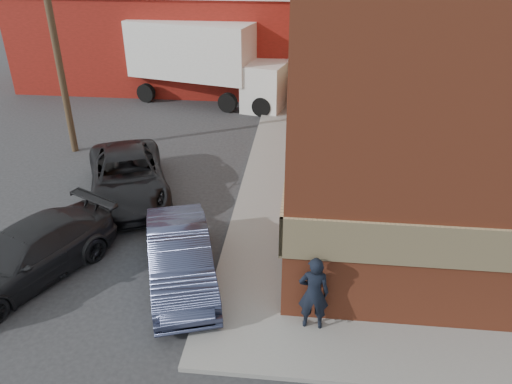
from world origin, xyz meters
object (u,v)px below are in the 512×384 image
(brick_building, at_px, (509,42))
(box_truck, at_px, (207,57))
(utility_pole, at_px, (53,31))
(suv_b, at_px, (27,255))
(suv_a, at_px, (128,176))
(sedan, at_px, (180,258))
(warehouse, at_px, (173,30))
(man, at_px, (314,293))

(brick_building, xyz_separation_m, box_truck, (-11.73, 6.81, -2.36))
(box_truck, bearing_deg, utility_pole, -107.84)
(brick_building, xyz_separation_m, suv_b, (-13.58, -8.10, -3.97))
(brick_building, xyz_separation_m, suv_a, (-12.49, -3.49, -3.94))
(box_truck, bearing_deg, sedan, -67.59)
(warehouse, height_order, utility_pole, utility_pole)
(suv_a, bearing_deg, utility_pole, 112.88)
(utility_pole, distance_m, sedan, 10.87)
(warehouse, distance_m, utility_pole, 11.27)
(man, bearing_deg, sedan, -22.89)
(brick_building, height_order, suv_a, brick_building)
(brick_building, distance_m, suv_a, 13.55)
(suv_a, bearing_deg, man, -65.02)
(warehouse, xyz_separation_m, utility_pole, (-1.50, -11.00, 1.93))
(brick_building, relative_size, utility_pole, 2.03)
(brick_building, xyz_separation_m, warehouse, (-14.50, 11.00, -1.87))
(suv_b, bearing_deg, box_truck, 110.16)
(man, bearing_deg, box_truck, -71.24)
(box_truck, bearing_deg, brick_building, -15.90)
(suv_a, relative_size, suv_b, 1.09)
(utility_pole, bearing_deg, suv_a, -44.90)
(suv_b, bearing_deg, warehouse, 119.96)
(warehouse, bearing_deg, sedan, -75.51)
(utility_pole, distance_m, suv_a, 6.37)
(box_truck, bearing_deg, warehouse, 137.59)
(man, relative_size, suv_a, 0.35)
(utility_pole, distance_m, suv_b, 9.37)
(warehouse, xyz_separation_m, box_truck, (2.76, -4.20, -0.49))
(man, distance_m, suv_b, 7.40)
(warehouse, distance_m, man, 21.93)
(warehouse, distance_m, suv_b, 19.24)
(suv_a, distance_m, box_truck, 10.45)
(brick_building, height_order, sedan, brick_building)
(utility_pole, bearing_deg, suv_b, -73.37)
(man, bearing_deg, warehouse, -67.92)
(utility_pole, xyz_separation_m, suv_b, (2.42, -8.10, -4.04))
(brick_building, bearing_deg, utility_pole, 179.98)
(warehouse, bearing_deg, suv_a, -82.11)
(warehouse, xyz_separation_m, man, (8.22, -20.25, -1.76))
(man, height_order, sedan, man)
(suv_b, xyz_separation_m, box_truck, (1.84, 14.91, 1.62))
(warehouse, distance_m, sedan, 19.57)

